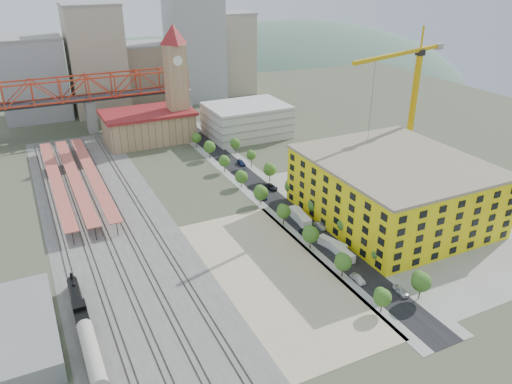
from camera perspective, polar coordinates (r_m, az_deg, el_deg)
name	(u,v)px	position (r m, az deg, el deg)	size (l,w,h in m)	color
ground	(237,218)	(152.23, -2.14, -2.95)	(400.00, 400.00, 0.00)	#474C38
ballast_strip	(106,218)	(158.77, -16.76, -2.83)	(36.00, 165.00, 0.06)	#605E59
dirt_lot	(274,274)	(126.44, 2.09, -9.34)	(28.00, 67.00, 0.06)	tan
street_asphalt	(262,189)	(170.50, 0.71, 0.30)	(12.00, 170.00, 0.06)	black
sidewalk_west	(248,192)	(168.33, -0.97, -0.05)	(3.00, 170.00, 0.04)	gray
sidewalk_east	(276,187)	(172.83, 2.34, 0.63)	(3.00, 170.00, 0.04)	gray
construction_pad	(397,215)	(159.73, 15.83, -2.53)	(50.00, 90.00, 0.06)	gray
rail_tracks	(100,219)	(158.52, -17.40, -2.91)	(26.56, 160.00, 0.18)	#382B23
platform_canopies	(74,177)	(181.65, -20.06, 1.67)	(16.00, 80.00, 4.12)	#B84746
station_hall	(149,126)	(220.63, -12.18, 7.42)	(38.00, 24.00, 13.10)	tan
clock_tower	(176,72)	(216.64, -9.18, 13.37)	(12.00, 12.00, 52.00)	tan
parking_garage	(247,120)	(222.58, -1.06, 8.22)	(34.00, 26.00, 14.00)	silver
truss_bridge	(88,91)	(235.93, -18.69, 10.89)	(94.00, 9.60, 25.60)	gray
construction_building	(393,189)	(153.88, 15.39, 0.33)	(44.60, 50.60, 18.80)	#FBFF15
street_trees	(276,201)	(162.51, 2.29, -1.04)	(15.40, 124.40, 8.00)	#3A691F
skyline	(139,62)	(276.79, -13.24, 14.30)	(133.00, 46.00, 60.00)	#9EA0A3
distant_hills	(161,159)	(423.61, -10.79, 3.72)	(647.00, 264.00, 227.00)	#4C6B59
locomotive	(78,303)	(120.35, -19.68, -11.90)	(2.77, 21.40, 5.35)	black
coach	(93,358)	(104.18, -18.17, -17.57)	(3.07, 17.83, 5.60)	#26371E
tower_crane	(410,88)	(178.66, 17.23, 11.25)	(47.23, 15.57, 52.06)	gold
site_trailer_a	(342,252)	(134.53, 9.83, -6.83)	(2.31, 8.79, 2.40)	silver
site_trailer_b	(332,244)	(137.73, 8.71, -5.93)	(2.29, 8.70, 2.38)	silver
site_trailer_c	(300,217)	(150.25, 5.01, -2.83)	(2.69, 10.23, 2.80)	silver
site_trailer_d	(301,218)	(149.61, 5.18, -2.98)	(2.63, 9.99, 2.73)	silver
car_0	(358,279)	(125.84, 11.63, -9.69)	(1.85, 4.59, 1.56)	white
car_1	(357,278)	(126.19, 11.50, -9.64)	(1.40, 4.02, 1.32)	gray
car_2	(305,233)	(143.04, 5.66, -4.72)	(2.26, 4.90, 1.36)	black
car_3	(262,196)	(164.10, 0.72, -0.46)	(2.09, 5.14, 1.49)	navy
car_4	(401,291)	(124.11, 16.23, -10.80)	(1.86, 4.63, 1.58)	silver
car_5	(320,226)	(147.14, 7.31, -3.87)	(1.64, 4.69, 1.55)	gray
car_6	(271,187)	(170.62, 1.76, 0.57)	(2.52, 5.47, 1.52)	black
car_7	(241,163)	(191.13, -1.69, 3.34)	(2.12, 5.22, 1.52)	#1B254F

